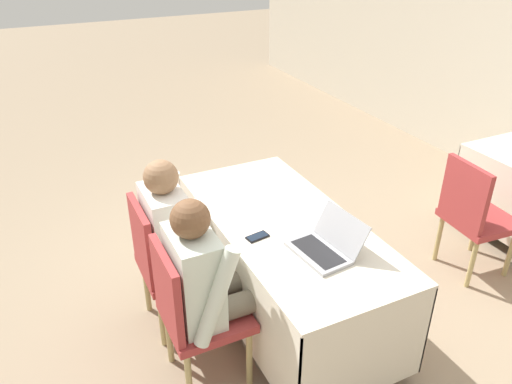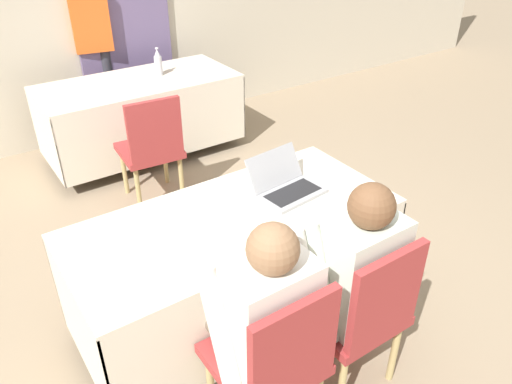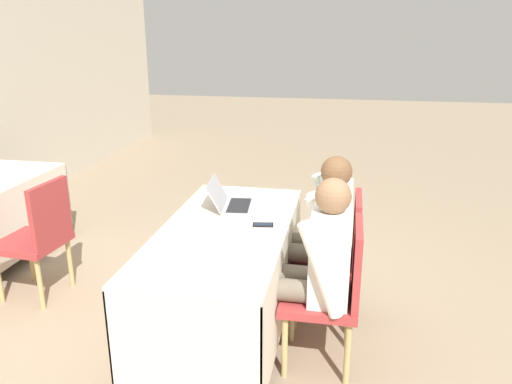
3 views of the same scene
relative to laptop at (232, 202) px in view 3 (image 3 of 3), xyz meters
The scene contains 11 objects.
ground_plane 0.85m from the laptop, behind, with size 24.00×24.00×0.00m, color gray.
conference_table_near 0.43m from the laptop, behind, with size 1.72×0.79×0.72m.
laptop is the anchor object (origin of this frame).
cell_phone 0.40m from the laptop, 136.94° to the right, with size 0.09×0.14×0.01m.
paper_beside_laptop 0.64m from the laptop, 166.48° to the right, with size 0.31×0.35×0.00m.
paper_centre_table 0.86m from the laptop, behind, with size 0.27×0.33×0.00m.
chair_near_left 1.00m from the laptop, 130.03° to the right, with size 0.44×0.44×0.90m.
chair_near_right 0.80m from the laptop, 99.32° to the right, with size 0.44×0.44×0.90m.
chair_far_spare 1.45m from the laptop, 98.37° to the left, with size 0.47×0.47×0.90m.
person_checkered_shirt 0.89m from the laptop, 134.31° to the right, with size 0.50×0.52×1.16m.
person_white_shirt 0.66m from the laptop, 100.80° to the right, with size 0.50×0.52×1.16m.
Camera 3 is at (-2.84, -0.74, 1.91)m, focal length 35.00 mm.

